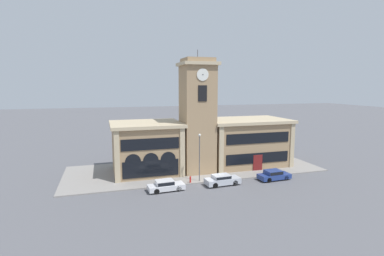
{
  "coord_description": "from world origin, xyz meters",
  "views": [
    {
      "loc": [
        -13.29,
        -36.24,
        12.81
      ],
      "look_at": [
        -1.51,
        3.04,
        7.02
      ],
      "focal_mm": 28.0,
      "sensor_mm": 36.0,
      "label": 1
    }
  ],
  "objects_px": {
    "parked_car_near": "(166,185)",
    "street_lamp": "(199,151)",
    "parked_car_far": "(274,175)",
    "parked_car_mid": "(222,180)",
    "fire_hydrant": "(190,179)"
  },
  "relations": [
    {
      "from": "parked_car_near",
      "to": "parked_car_far",
      "type": "distance_m",
      "value": 15.13
    },
    {
      "from": "parked_car_near",
      "to": "parked_car_mid",
      "type": "height_order",
      "value": "parked_car_mid"
    },
    {
      "from": "parked_car_mid",
      "to": "fire_hydrant",
      "type": "bearing_deg",
      "value": 152.05
    },
    {
      "from": "parked_car_far",
      "to": "parked_car_near",
      "type": "bearing_deg",
      "value": 176.56
    },
    {
      "from": "parked_car_mid",
      "to": "parked_car_far",
      "type": "xyz_separation_m",
      "value": [
        7.63,
        -0.0,
        -0.01
      ]
    },
    {
      "from": "parked_car_mid",
      "to": "parked_car_near",
      "type": "bearing_deg",
      "value": 176.57
    },
    {
      "from": "parked_car_mid",
      "to": "street_lamp",
      "type": "bearing_deg",
      "value": 136.32
    },
    {
      "from": "parked_car_mid",
      "to": "fire_hydrant",
      "type": "distance_m",
      "value": 4.19
    },
    {
      "from": "parked_car_near",
      "to": "fire_hydrant",
      "type": "distance_m",
      "value": 4.08
    },
    {
      "from": "parked_car_far",
      "to": "street_lamp",
      "type": "bearing_deg",
      "value": 164.96
    },
    {
      "from": "parked_car_near",
      "to": "parked_car_far",
      "type": "bearing_deg",
      "value": -3.44
    },
    {
      "from": "parked_car_near",
      "to": "street_lamp",
      "type": "distance_m",
      "value": 6.53
    },
    {
      "from": "parked_car_near",
      "to": "parked_car_far",
      "type": "height_order",
      "value": "parked_car_far"
    },
    {
      "from": "parked_car_mid",
      "to": "parked_car_far",
      "type": "bearing_deg",
      "value": -3.44
    },
    {
      "from": "parked_car_near",
      "to": "parked_car_far",
      "type": "relative_size",
      "value": 1.01
    }
  ]
}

